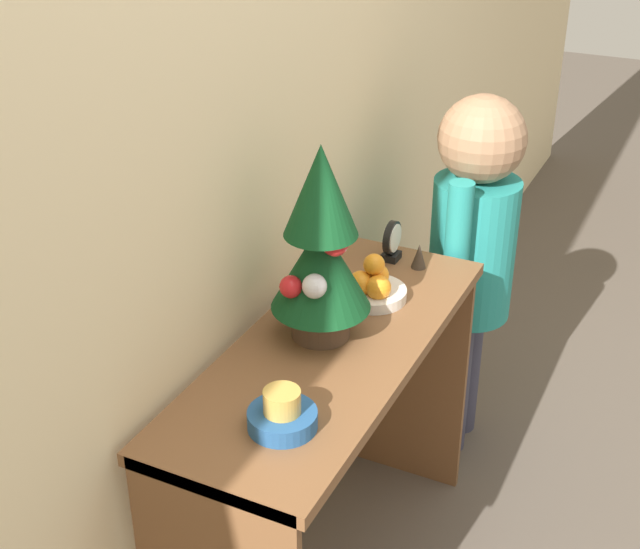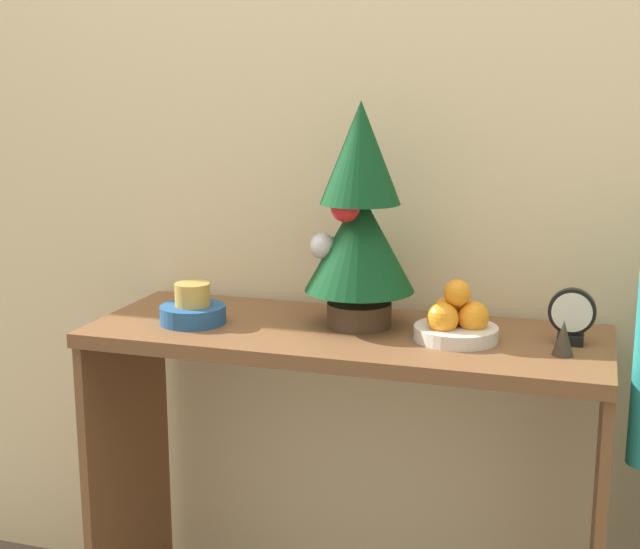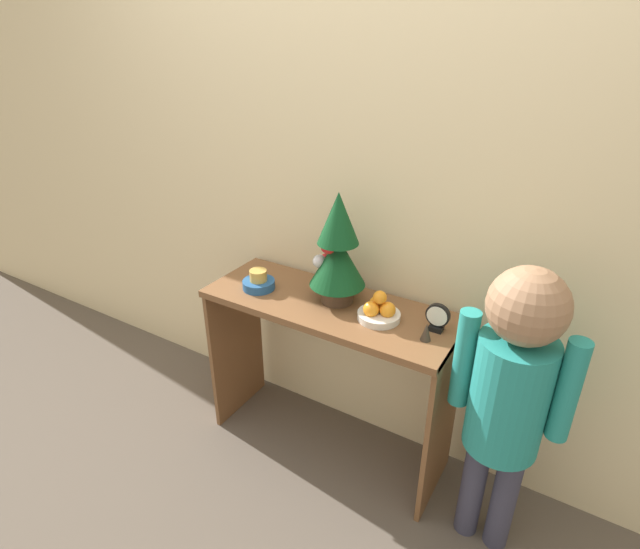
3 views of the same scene
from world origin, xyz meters
TOP-DOWN VIEW (x-y plane):
  - back_wall at (0.00, 0.44)m, footprint 7.00×0.05m
  - console_table at (0.00, 0.20)m, footprint 1.06×0.40m
  - mini_tree at (0.02, 0.24)m, footprint 0.23×0.23m
  - fruit_bowl at (0.23, 0.19)m, footprint 0.17×0.17m
  - singing_bowl at (-0.32, 0.15)m, footprint 0.14×0.14m
  - desk_clock at (0.44, 0.23)m, footprint 0.09×0.04m
  - figurine at (0.43, 0.15)m, footprint 0.04×0.04m
  - child_figure at (0.75, 0.09)m, footprint 0.39×0.25m

SIDE VIEW (x-z plane):
  - console_table at x=0.00m, z-range 0.19..0.96m
  - child_figure at x=0.75m, z-range 0.15..1.30m
  - singing_bowl at x=-0.32m, z-range 0.75..0.84m
  - figurine at x=0.43m, z-range 0.76..0.83m
  - fruit_bowl at x=0.23m, z-range 0.74..0.86m
  - desk_clock at x=0.44m, z-range 0.76..0.87m
  - mini_tree at x=0.02m, z-range 0.76..1.22m
  - back_wall at x=0.00m, z-range 0.00..2.50m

